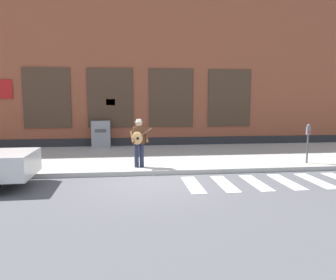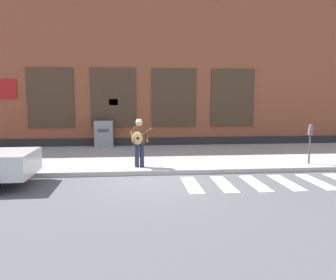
{
  "view_description": "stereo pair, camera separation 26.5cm",
  "coord_description": "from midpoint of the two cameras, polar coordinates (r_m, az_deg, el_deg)",
  "views": [
    {
      "loc": [
        -0.62,
        -9.73,
        2.51
      ],
      "look_at": [
        0.67,
        1.05,
        1.13
      ],
      "focal_mm": 35.0,
      "sensor_mm": 36.0,
      "label": 1
    },
    {
      "loc": [
        -0.35,
        -9.75,
        2.51
      ],
      "look_at": [
        0.67,
        1.05,
        1.13
      ],
      "focal_mm": 35.0,
      "sensor_mm": 36.0,
      "label": 2
    }
  ],
  "objects": [
    {
      "name": "utility_box",
      "position": [
        16.16,
        -10.64,
        1.03
      ],
      "size": [
        0.88,
        0.56,
        1.29
      ],
      "color": "gray",
      "rests_on": "sidewalk"
    },
    {
      "name": "sidewalk",
      "position": [
        13.7,
        -3.3,
        -3.01
      ],
      "size": [
        28.0,
        5.96,
        0.16
      ],
      "color": "#ADAAA3",
      "rests_on": "ground"
    },
    {
      "name": "parking_meter",
      "position": [
        12.91,
        24.04,
        0.33
      ],
      "size": [
        0.13,
        0.11,
        1.44
      ],
      "color": "#47474C",
      "rests_on": "sidewalk"
    },
    {
      "name": "building_backdrop",
      "position": [
        18.59,
        -4.0,
        14.11
      ],
      "size": [
        28.0,
        4.06,
        9.5
      ],
      "color": "brown",
      "rests_on": "ground"
    },
    {
      "name": "busker",
      "position": [
        11.22,
        -4.4,
        -0.03
      ],
      "size": [
        0.74,
        0.58,
        1.66
      ],
      "color": "#1E233D",
      "rests_on": "sidewalk"
    },
    {
      "name": "ground_plane",
      "position": [
        10.07,
        -2.5,
        -7.2
      ],
      "size": [
        160.0,
        160.0,
        0.0
      ],
      "primitive_type": "plane",
      "color": "#56565B"
    },
    {
      "name": "crosswalk",
      "position": [
        10.37,
        18.16,
        -7.11
      ],
      "size": [
        5.2,
        1.9,
        0.01
      ],
      "color": "silver",
      "rests_on": "ground"
    }
  ]
}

